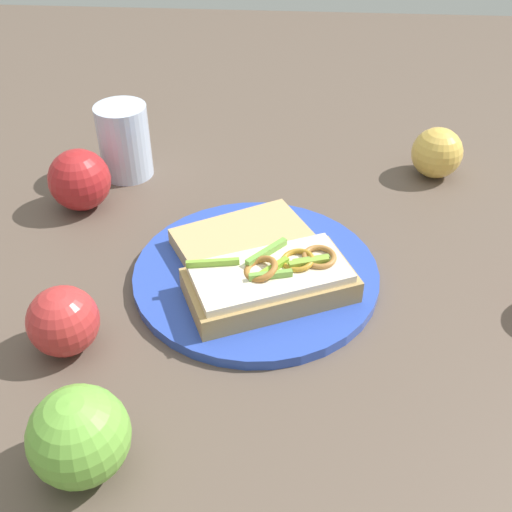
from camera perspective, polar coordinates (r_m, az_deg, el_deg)
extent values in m
plane|color=brown|center=(0.72, 0.00, -2.05)|extent=(2.00, 2.00, 0.00)
cylinder|color=#2D4BB6|center=(0.72, 0.00, -1.66)|extent=(0.28, 0.28, 0.01)
cube|color=tan|center=(0.67, 1.29, -2.69)|extent=(0.20, 0.15, 0.03)
cube|color=#EFE0C6|center=(0.66, 1.31, -1.53)|extent=(0.18, 0.14, 0.01)
torus|color=#A97137|center=(0.67, 5.79, -0.08)|extent=(0.05, 0.05, 0.01)
torus|color=#B88325|center=(0.67, 3.83, -0.38)|extent=(0.05, 0.05, 0.01)
torus|color=#AC6D30|center=(0.65, 0.43, -1.20)|extent=(0.05, 0.05, 0.02)
cube|color=#88AF3A|center=(0.66, 4.83, -0.61)|extent=(0.04, 0.02, 0.01)
cube|color=#7DA43C|center=(0.67, 5.05, -0.37)|extent=(0.04, 0.02, 0.01)
cube|color=#7FB139|center=(0.66, -3.98, -0.62)|extent=(0.06, 0.01, 0.01)
cube|color=#74AB44|center=(0.68, 0.97, 0.36)|extent=(0.04, 0.05, 0.01)
cube|color=#75AB44|center=(0.65, 1.34, -1.74)|extent=(0.05, 0.02, 0.01)
cube|color=#86BB2F|center=(0.66, 1.60, -1.09)|extent=(0.03, 0.04, 0.01)
cube|color=tan|center=(0.74, -1.17, 1.39)|extent=(0.18, 0.16, 0.02)
sphere|color=#AB2123|center=(0.85, -15.81, 6.70)|extent=(0.10, 0.10, 0.08)
sphere|color=#6DB03E|center=(0.54, -15.84, -15.54)|extent=(0.11, 0.11, 0.08)
sphere|color=#BC302F|center=(0.65, -17.19, -5.69)|extent=(0.10, 0.10, 0.07)
sphere|color=gold|center=(0.93, 16.19, 9.04)|extent=(0.07, 0.07, 0.07)
cylinder|color=silver|center=(0.91, -11.93, 10.22)|extent=(0.07, 0.07, 0.10)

